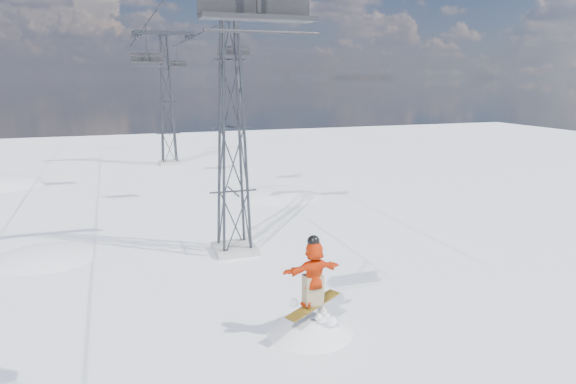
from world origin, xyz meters
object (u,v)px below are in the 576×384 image
(snowboarder_jump, at_px, (309,379))
(lift_chair_near, at_px, (257,5))
(lift_tower_far, at_px, (167,102))
(lift_tower_near, at_px, (232,128))

(snowboarder_jump, xyz_separation_m, lift_chair_near, (-2.66, -4.02, 10.38))
(lift_tower_far, distance_m, snowboarder_jump, 33.66)
(lift_tower_near, bearing_deg, snowboarder_jump, -86.71)
(lift_tower_near, height_order, lift_tower_far, same)
(lift_tower_far, xyz_separation_m, snowboarder_jump, (0.46, -32.91, -7.06))
(lift_tower_near, bearing_deg, lift_chair_near, -100.45)
(snowboarder_jump, distance_m, lift_chair_near, 11.45)
(lift_tower_near, height_order, snowboarder_jump, lift_tower_near)
(lift_tower_near, relative_size, lift_tower_far, 1.00)
(lift_tower_near, xyz_separation_m, lift_tower_far, (0.00, 25.00, 0.00))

